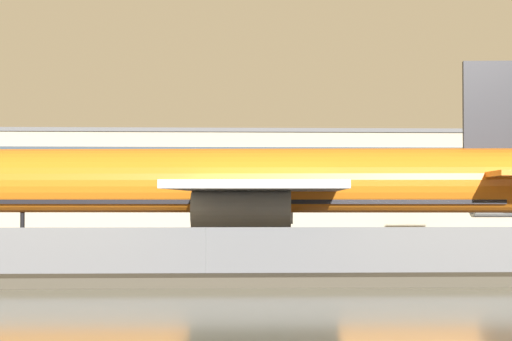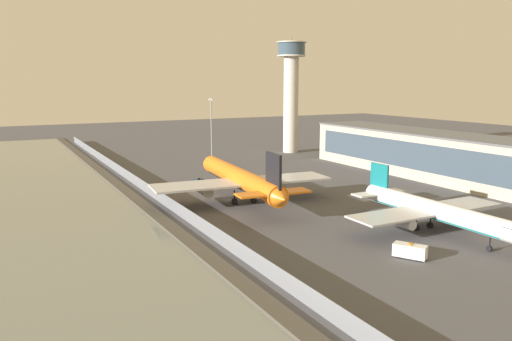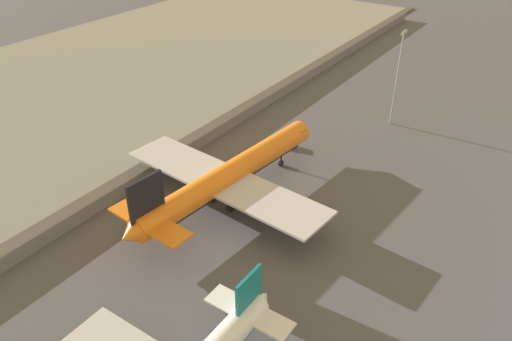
# 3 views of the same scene
# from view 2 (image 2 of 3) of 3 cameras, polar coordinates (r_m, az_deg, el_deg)

# --- Properties ---
(ground_plane) EXTENTS (500.00, 500.00, 0.00)m
(ground_plane) POSITION_cam_2_polar(r_m,az_deg,el_deg) (121.38, -2.96, -3.33)
(ground_plane) COLOR #4C4C51
(shoreline_seawall) EXTENTS (320.00, 3.00, 0.50)m
(shoreline_seawall) POSITION_cam_2_polar(r_m,az_deg,el_deg) (114.47, -12.33, -4.25)
(shoreline_seawall) COLOR #474238
(shoreline_seawall) RESTS_ON ground
(perimeter_fence) EXTENTS (280.00, 0.10, 2.75)m
(perimeter_fence) POSITION_cam_2_polar(r_m,az_deg,el_deg) (115.43, -10.20, -3.48)
(perimeter_fence) COLOR slate
(perimeter_fence) RESTS_ON ground
(cargo_jet_orange) EXTENTS (49.90, 43.17, 14.18)m
(cargo_jet_orange) POSITION_cam_2_polar(r_m,az_deg,el_deg) (118.28, -1.79, -0.99)
(cargo_jet_orange) COLOR orange
(cargo_jet_orange) RESTS_ON ground
(passenger_jet_white_teal) EXTENTS (39.26, 33.59, 11.04)m
(passenger_jet_white_teal) POSITION_cam_2_polar(r_m,az_deg,el_deg) (100.39, 19.44, -4.29)
(passenger_jet_white_teal) COLOR white
(passenger_jet_white_teal) RESTS_ON ground
(baggage_tug) EXTENTS (2.93, 3.58, 1.80)m
(baggage_tug) POSITION_cam_2_polar(r_m,az_deg,el_deg) (140.18, -6.66, -1.22)
(baggage_tug) COLOR #1E2328
(baggage_tug) RESTS_ON ground
(ops_van) EXTENTS (5.55, 4.44, 2.48)m
(ops_van) POSITION_cam_2_polar(r_m,az_deg,el_deg) (85.25, 17.27, -8.75)
(ops_van) COLOR white
(ops_van) RESTS_ON ground
(control_tower) EXTENTS (11.75, 11.75, 46.03)m
(control_tower) POSITION_cam_2_polar(r_m,az_deg,el_deg) (201.25, 4.03, 9.52)
(control_tower) COLOR beige
(control_tower) RESTS_ON ground
(terminal_building) EXTENTS (92.58, 18.48, 13.41)m
(terminal_building) POSITION_cam_2_polar(r_m,az_deg,el_deg) (157.59, 19.66, 1.69)
(terminal_building) COLOR #BCB299
(terminal_building) RESTS_ON ground
(apron_light_mast_apron_west) EXTENTS (3.20, 0.40, 22.89)m
(apron_light_mast_apron_west) POSITION_cam_2_polar(r_m,az_deg,el_deg) (166.14, -5.12, 4.74)
(apron_light_mast_apron_west) COLOR #93969B
(apron_light_mast_apron_west) RESTS_ON ground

